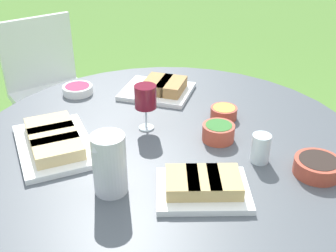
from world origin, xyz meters
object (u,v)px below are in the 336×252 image
object	(u,v)px
dining_table	(168,160)
chair_near_left	(49,82)
wine_glass	(145,98)
water_pitcher	(109,164)

from	to	relation	value
dining_table	chair_near_left	world-z (taller)	chair_near_left
chair_near_left	wine_glass	size ratio (longest dim) A/B	4.95
wine_glass	water_pitcher	bearing A→B (deg)	27.87
chair_near_left	water_pitcher	bearing A→B (deg)	63.76
water_pitcher	wine_glass	size ratio (longest dim) A/B	1.09
dining_table	wine_glass	bearing A→B (deg)	-95.64
dining_table	water_pitcher	size ratio (longest dim) A/B	7.54
water_pitcher	wine_glass	xyz separation A→B (m)	(-0.35, -0.19, 0.03)
chair_near_left	wine_glass	world-z (taller)	wine_glass
wine_glass	dining_table	bearing A→B (deg)	84.36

